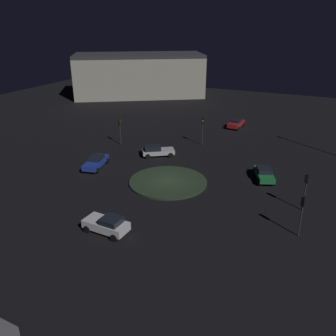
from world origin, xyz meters
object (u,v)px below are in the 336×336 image
at_px(car_white, 107,224).
at_px(car_silver, 157,151).
at_px(traffic_light_west_near, 306,185).
at_px(traffic_light_west, 302,208).
at_px(traffic_light_south, 203,126).
at_px(store_building, 139,75).
at_px(car_red, 236,123).
at_px(traffic_light_southeast, 120,126).
at_px(car_green, 264,173).
at_px(car_blue, 96,162).

bearing_deg(car_white, car_silver, -73.68).
height_order(car_silver, traffic_light_west_near, traffic_light_west_near).
bearing_deg(traffic_light_west, traffic_light_south, -31.55).
bearing_deg(car_white, traffic_light_west, -154.12).
xyz_separation_m(traffic_light_west, traffic_light_west_near, (0.16, -4.76, 0.02)).
distance_m(car_white, store_building, 59.46).
relative_size(car_red, traffic_light_southeast, 1.03).
height_order(car_green, car_blue, car_blue).
height_order(car_white, traffic_light_southeast, traffic_light_southeast).
xyz_separation_m(car_silver, car_red, (-6.10, -17.66, 0.02)).
xyz_separation_m(car_white, traffic_light_south, (0.46, -25.13, 2.14)).
xyz_separation_m(traffic_light_south, traffic_light_southeast, (10.82, 4.91, -0.14)).
relative_size(car_red, traffic_light_west_near, 1.07).
height_order(car_green, car_red, car_red).
bearing_deg(car_silver, traffic_light_southeast, 130.54).
relative_size(car_silver, traffic_light_west_near, 1.19).
distance_m(car_blue, store_building, 45.01).
bearing_deg(traffic_light_south, traffic_light_west, 35.79).
xyz_separation_m(car_white, traffic_light_west, (-15.01, -6.44, 1.89)).
relative_size(car_silver, car_blue, 0.94).
xyz_separation_m(car_blue, traffic_light_southeast, (1.79, -8.61, 2.05)).
relative_size(car_silver, traffic_light_southeast, 1.16).
height_order(car_blue, traffic_light_west_near, traffic_light_west_near).
bearing_deg(traffic_light_southeast, store_building, 151.78).
distance_m(car_silver, traffic_light_southeast, 7.35).
relative_size(car_silver, traffic_light_west, 1.21).
relative_size(car_white, store_building, 0.13).
xyz_separation_m(traffic_light_south, traffic_light_west_near, (-15.31, 13.93, -0.23)).
relative_size(car_silver, car_white, 1.12).
xyz_separation_m(car_silver, store_building, (22.06, -34.69, 4.07)).
height_order(traffic_light_west, store_building, store_building).
relative_size(car_white, traffic_light_south, 0.98).
bearing_deg(traffic_light_southeast, car_blue, -41.39).
bearing_deg(car_silver, store_building, 88.13).
height_order(car_silver, car_white, car_white).
bearing_deg(car_silver, car_red, 36.64).
bearing_deg(car_green, car_white, -53.41).
xyz_separation_m(car_red, traffic_light_southeast, (12.91, 15.81, 2.03)).
xyz_separation_m(car_green, car_blue, (19.56, 5.24, 0.00)).
xyz_separation_m(traffic_light_southeast, store_building, (15.25, -32.85, 2.03)).
xyz_separation_m(traffic_light_south, store_building, (26.07, -27.94, 1.89)).
height_order(car_silver, store_building, store_building).
bearing_deg(car_white, traffic_light_southeast, -58.18).
height_order(car_blue, car_red, car_red).
xyz_separation_m(car_red, traffic_light_south, (2.09, 10.90, 2.17)).
relative_size(car_white, traffic_light_southeast, 1.03).
height_order(car_white, traffic_light_west_near, traffic_light_west_near).
bearing_deg(car_white, car_red, -89.94).
bearing_deg(traffic_light_southeast, traffic_light_west_near, 17.85).
bearing_deg(traffic_light_southeast, car_red, 87.65).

